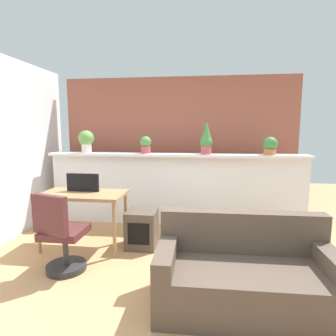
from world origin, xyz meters
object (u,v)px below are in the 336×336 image
potted_plant_3 (270,146)px  desk (83,199)px  potted_plant_1 (146,144)px  tv_monitor (83,182)px  side_cube_shelf (142,229)px  potted_plant_0 (86,140)px  couch (245,276)px  potted_plant_2 (206,139)px  office_chair (61,239)px

potted_plant_3 → desk: potted_plant_3 is taller
potted_plant_1 → tv_monitor: (-0.66, -0.95, -0.46)m
potted_plant_3 → desk: 2.86m
side_cube_shelf → tv_monitor: bearing=-177.6°
side_cube_shelf → potted_plant_0: bearing=141.1°
potted_plant_3 → couch: potted_plant_3 is taller
potted_plant_0 → potted_plant_2: bearing=-0.6°
potted_plant_3 → office_chair: (-2.54, -1.70, -0.94)m
tv_monitor → potted_plant_1: bearing=55.1°
potted_plant_3 → tv_monitor: 2.82m
potted_plant_1 → potted_plant_0: bearing=-179.9°
couch → desk: bearing=152.5°
office_chair → tv_monitor: bearing=95.1°
potted_plant_2 → potted_plant_3: size_ratio=1.84×
office_chair → couch: (1.92, -0.34, -0.11)m
potted_plant_2 → side_cube_shelf: potted_plant_2 is taller
tv_monitor → office_chair: tv_monitor is taller
potted_plant_3 → side_cube_shelf: (-1.82, -0.91, -1.08)m
side_cube_shelf → couch: bearing=-43.4°
potted_plant_0 → potted_plant_3: (2.96, -0.01, -0.07)m
potted_plant_2 → potted_plant_3: bearing=0.9°
couch → potted_plant_0: bearing=138.7°
potted_plant_1 → office_chair: potted_plant_1 is taller
potted_plant_2 → tv_monitor: potted_plant_2 is taller
potted_plant_0 → office_chair: potted_plant_0 is taller
potted_plant_2 → office_chair: potted_plant_2 is taller
desk → couch: couch is taller
potted_plant_3 → couch: bearing=-107.0°
potted_plant_3 → side_cube_shelf: size_ratio=0.55×
potted_plant_1 → office_chair: bearing=-109.2°
couch → side_cube_shelf: bearing=136.6°
potted_plant_0 → tv_monitor: 1.14m
office_chair → desk: bearing=93.1°
potted_plant_2 → potted_plant_1: bearing=178.7°
potted_plant_3 → side_cube_shelf: bearing=-153.3°
potted_plant_0 → potted_plant_2: 1.98m
potted_plant_3 → desk: size_ratio=0.25×
potted_plant_0 → side_cube_shelf: bearing=-38.9°
potted_plant_0 → couch: 3.30m
desk → side_cube_shelf: 0.87m
office_chair → potted_plant_2: bearing=47.0°
tv_monitor → office_chair: (0.07, -0.76, -0.48)m
potted_plant_0 → office_chair: (0.41, -1.71, -1.01)m
potted_plant_0 → office_chair: bearing=-76.4°
potted_plant_1 → desk: bearing=-121.5°
potted_plant_0 → potted_plant_2: size_ratio=0.73×
side_cube_shelf → couch: couch is taller
potted_plant_2 → tv_monitor: (-1.64, -0.93, -0.56)m
side_cube_shelf → office_chair: bearing=-132.5°
desk → potted_plant_2: bearing=32.2°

